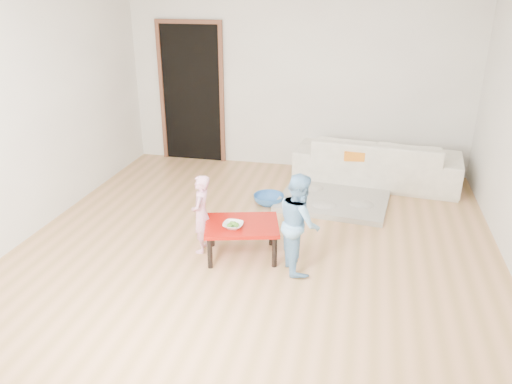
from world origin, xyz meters
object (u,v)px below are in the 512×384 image
(red_table, at_px, (242,240))
(sofa, at_px, (377,160))
(bowl, at_px, (233,225))
(basin, at_px, (269,199))
(child_blue, at_px, (299,223))
(child_pink, at_px, (201,214))

(red_table, bearing_deg, sofa, 61.31)
(bowl, bearing_deg, basin, 87.16)
(child_blue, bearing_deg, red_table, 56.79)
(red_table, xyz_separation_m, basin, (0.01, 1.34, -0.12))
(red_table, height_order, child_blue, child_blue)
(sofa, bearing_deg, child_pink, 59.49)
(bowl, height_order, basin, bowl)
(red_table, relative_size, child_pink, 0.88)
(child_blue, bearing_deg, bowl, 66.70)
(sofa, relative_size, basin, 5.75)
(sofa, relative_size, child_blue, 2.26)
(bowl, relative_size, child_blue, 0.20)
(sofa, xyz_separation_m, bowl, (-1.38, -2.52, 0.07))
(red_table, bearing_deg, child_pink, 176.56)
(child_pink, relative_size, child_blue, 0.85)
(red_table, xyz_separation_m, child_blue, (0.59, -0.11, 0.31))
(basin, bearing_deg, child_blue, -68.23)
(sofa, bearing_deg, bowl, 66.98)
(red_table, distance_m, basin, 1.35)
(sofa, distance_m, basin, 1.72)
(red_table, xyz_separation_m, bowl, (-0.06, -0.10, 0.21))
(sofa, xyz_separation_m, red_table, (-1.32, -2.42, -0.14))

